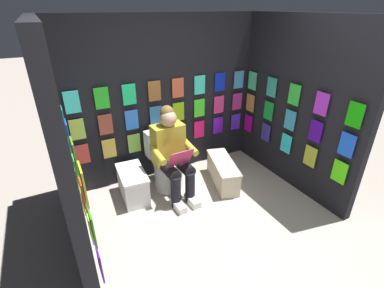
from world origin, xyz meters
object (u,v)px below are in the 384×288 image
person_reading (173,153)px  comic_longbox_near (133,185)px  comic_longbox_far (223,172)px  toilet (166,164)px

person_reading → comic_longbox_near: 0.66m
comic_longbox_far → comic_longbox_near: bearing=4.4°
comic_longbox_near → toilet: bearing=-168.9°
toilet → person_reading: person_reading is taller
person_reading → comic_longbox_far: 0.83m
toilet → comic_longbox_far: size_ratio=0.93×
comic_longbox_near → comic_longbox_far: (-1.21, 0.26, -0.02)m
person_reading → comic_longbox_near: person_reading is taller
person_reading → comic_longbox_far: bearing=169.5°
comic_longbox_near → person_reading: bearing=165.7°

